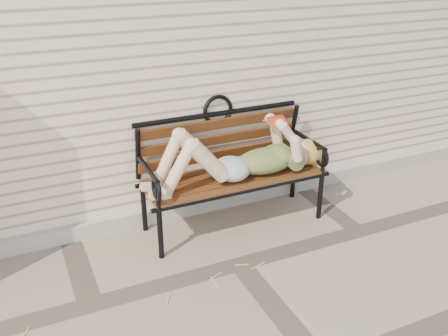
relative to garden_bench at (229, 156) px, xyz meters
name	(u,v)px	position (x,y,z in m)	size (l,w,h in m)	color
ground	(240,264)	(-0.24, -0.73, -0.67)	(80.00, 80.00, 0.00)	gray
house_wall	(133,29)	(-0.24, 2.27, 0.83)	(8.00, 4.00, 3.00)	beige
foundation_strip	(197,206)	(-0.24, 0.24, -0.59)	(8.00, 0.10, 0.15)	#A9A699
garden_bench	(229,156)	(0.00, 0.00, 0.00)	(1.84, 0.73, 1.19)	black
reading_woman	(237,158)	(0.02, -0.15, 0.04)	(1.73, 0.39, 0.55)	#093241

